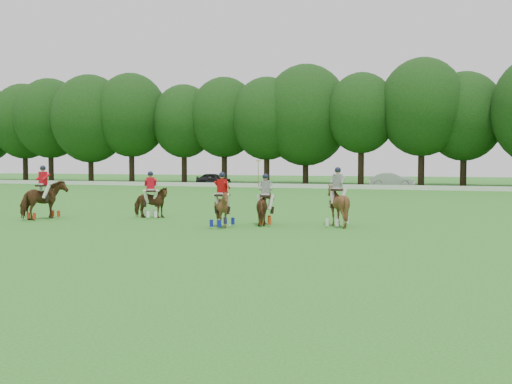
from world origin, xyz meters
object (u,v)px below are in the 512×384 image
(polo_stripe_a, at_px, (265,207))
(polo_red_a, at_px, (43,200))
(polo_red_c, at_px, (222,208))
(polo_ball, at_px, (230,226))
(polo_stripe_b, at_px, (338,205))
(car_left, at_px, (214,179))
(polo_red_b, at_px, (151,202))
(car_mid, at_px, (392,180))

(polo_stripe_a, bearing_deg, polo_red_a, -173.68)
(polo_red_c, xyz_separation_m, polo_ball, (0.18, 0.33, -0.75))
(polo_stripe_b, bearing_deg, polo_ball, -158.05)
(car_left, xyz_separation_m, polo_red_c, (17.69, -39.31, 0.10))
(polo_red_a, relative_size, polo_stripe_a, 0.92)
(polo_red_b, bearing_deg, polo_red_a, -153.13)
(polo_stripe_a, relative_size, polo_stripe_b, 1.11)
(polo_ball, bearing_deg, car_mid, 86.63)
(polo_stripe_a, height_order, polo_ball, polo_stripe_a)
(polo_red_b, xyz_separation_m, polo_stripe_a, (6.04, -1.04, -0.01))
(polo_stripe_b, xyz_separation_m, polo_ball, (-4.10, -1.65, -0.84))
(polo_red_b, xyz_separation_m, polo_ball, (4.87, -2.14, -0.73))
(polo_red_b, xyz_separation_m, polo_red_c, (4.69, -2.47, 0.02))
(car_left, height_order, polo_red_b, polo_red_b)
(polo_stripe_b, height_order, polo_ball, polo_stripe_b)
(polo_stripe_a, bearing_deg, car_mid, 88.31)
(car_mid, distance_m, polo_red_b, 37.53)
(car_mid, bearing_deg, polo_stripe_a, 172.78)
(polo_stripe_a, xyz_separation_m, polo_stripe_b, (2.93, 0.56, 0.12))
(polo_red_a, height_order, polo_ball, polo_red_a)
(car_mid, distance_m, polo_red_a, 40.68)
(car_left, xyz_separation_m, polo_red_a, (8.67, -39.03, 0.22))
(polo_red_a, bearing_deg, polo_stripe_a, 6.32)
(car_mid, distance_m, polo_stripe_a, 37.90)
(car_left, relative_size, car_mid, 0.88)
(polo_red_a, height_order, polo_stripe_a, polo_stripe_a)
(polo_stripe_a, bearing_deg, polo_red_b, 170.21)
(car_left, xyz_separation_m, car_mid, (20.16, 0.00, 0.07))
(polo_red_b, distance_m, polo_ball, 5.37)
(polo_red_c, relative_size, polo_ball, 24.75)
(car_left, height_order, polo_stripe_a, polo_stripe_a)
(car_mid, xyz_separation_m, polo_stripe_a, (-1.12, -37.88, -0.00))
(polo_red_b, height_order, polo_stripe_a, polo_stripe_a)
(car_left, bearing_deg, polo_ball, -150.24)
(polo_stripe_a, xyz_separation_m, polo_ball, (-1.17, -1.09, -0.72))
(car_left, bearing_deg, polo_red_b, -155.44)
(polo_red_b, bearing_deg, polo_stripe_a, -9.79)
(polo_stripe_b, bearing_deg, polo_stripe_a, -169.22)
(polo_stripe_a, bearing_deg, polo_red_c, -133.50)
(car_mid, bearing_deg, polo_red_c, 170.87)
(polo_red_c, bearing_deg, polo_ball, 61.35)
(car_left, distance_m, polo_stripe_b, 43.31)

